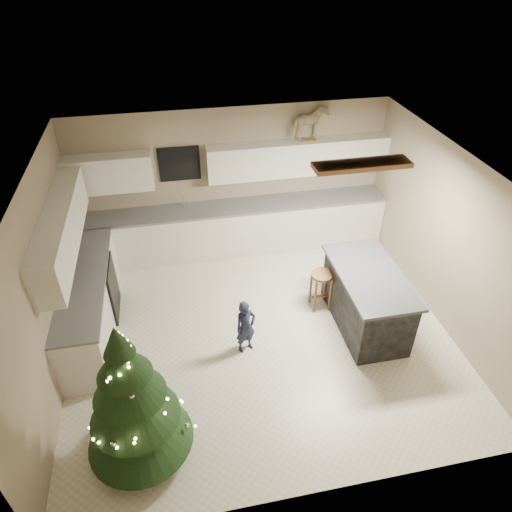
# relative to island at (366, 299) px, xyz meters

# --- Properties ---
(ground_plane) EXTENTS (5.50, 5.50, 0.00)m
(ground_plane) POSITION_rel_island_xyz_m (-1.57, 0.14, -0.48)
(ground_plane) COLOR silver
(room_shell) EXTENTS (5.52, 5.02, 2.61)m
(room_shell) POSITION_rel_island_xyz_m (-1.55, 0.14, 1.27)
(room_shell) COLOR gray
(room_shell) RESTS_ON ground_plane
(cabinetry) EXTENTS (5.50, 3.20, 2.00)m
(cabinetry) POSITION_rel_island_xyz_m (-2.48, 1.78, 0.28)
(cabinetry) COLOR silver
(cabinetry) RESTS_ON ground_plane
(island) EXTENTS (0.90, 1.70, 0.95)m
(island) POSITION_rel_island_xyz_m (0.00, 0.00, 0.00)
(island) COLOR black
(island) RESTS_ON ground_plane
(bar_stool) EXTENTS (0.34, 0.34, 0.65)m
(bar_stool) POSITION_rel_island_xyz_m (-0.53, 0.50, 0.01)
(bar_stool) COLOR brown
(bar_stool) RESTS_ON ground_plane
(christmas_tree) EXTENTS (1.23, 1.19, 1.97)m
(christmas_tree) POSITION_rel_island_xyz_m (-3.31, -1.46, 0.33)
(christmas_tree) COLOR #3F2816
(christmas_tree) RESTS_ON ground_plane
(toddler) EXTENTS (0.37, 0.30, 0.86)m
(toddler) POSITION_rel_island_xyz_m (-1.85, -0.17, -0.05)
(toddler) COLOR #1A1B3C
(toddler) RESTS_ON ground_plane
(rocking_horse) EXTENTS (0.72, 0.53, 0.57)m
(rocking_horse) POSITION_rel_island_xyz_m (-0.26, 2.46, 1.82)
(rocking_horse) COLOR brown
(rocking_horse) RESTS_ON cabinetry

